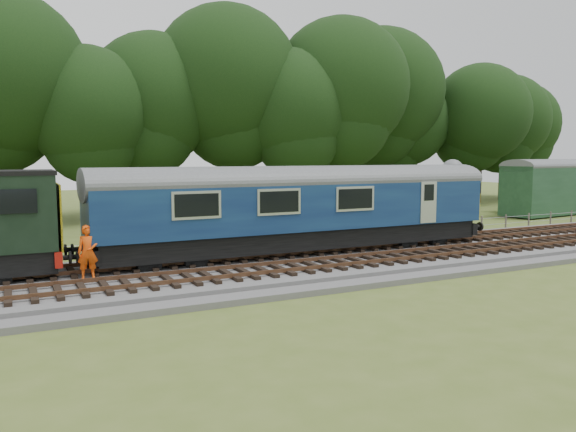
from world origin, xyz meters
TOP-DOWN VIEW (x-y plane):
  - ground at (0.00, 0.00)m, footprint 120.00×120.00m
  - ballast at (0.00, 0.00)m, footprint 70.00×7.00m
  - track_north at (0.00, 1.40)m, footprint 67.20×2.40m
  - track_south at (0.00, -1.60)m, footprint 67.20×2.40m
  - fence at (0.00, 4.50)m, footprint 64.00×0.12m
  - tree_line at (0.00, 22.00)m, footprint 70.00×8.00m
  - dmu_railcar at (-3.78, 1.40)m, footprint 18.05×2.86m
  - worker at (-12.87, 0.06)m, footprint 0.71×0.48m
  - shed at (21.81, 11.35)m, footprint 4.16×4.16m

SIDE VIEW (x-z plane):
  - ground at x=0.00m, z-range 0.00..0.00m
  - fence at x=0.00m, z-range -0.50..0.50m
  - tree_line at x=0.00m, z-range -9.00..9.00m
  - ballast at x=0.00m, z-range 0.00..0.35m
  - track_north at x=0.00m, z-range 0.31..0.52m
  - track_south at x=0.00m, z-range 0.31..0.52m
  - worker at x=-12.87m, z-range 0.35..2.22m
  - shed at x=21.81m, z-range 0.02..2.63m
  - dmu_railcar at x=-3.78m, z-range 0.67..4.54m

